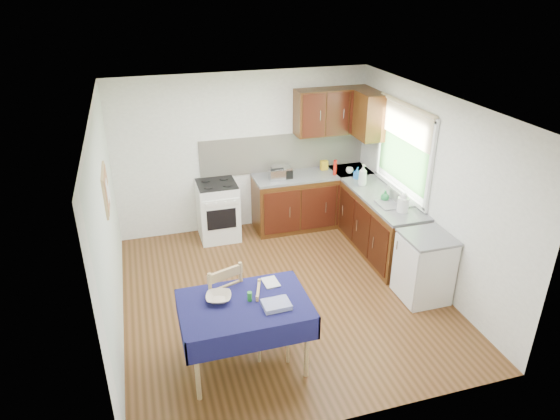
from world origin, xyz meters
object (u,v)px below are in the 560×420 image
object	(u,v)px
toaster	(277,175)
sandwich_press	(282,172)
chair_near	(270,319)
dish_rack	(395,202)
kettle	(403,203)
dining_table	(245,312)
chair_far	(220,300)

from	to	relation	value
toaster	sandwich_press	size ratio (longest dim) A/B	0.83
chair_near	dish_rack	size ratio (longest dim) A/B	1.81
toaster	kettle	size ratio (longest dim) A/B	0.92
dining_table	kettle	distance (m)	2.78
dining_table	chair_far	world-z (taller)	chair_far
chair_near	toaster	size ratio (longest dim) A/B	3.49
chair_far	kettle	xyz separation A→B (m)	(2.63, 0.79, 0.48)
chair_near	sandwich_press	bearing A→B (deg)	-1.09
toaster	kettle	xyz separation A→B (m)	(1.29, -1.56, 0.03)
sandwich_press	chair_far	bearing A→B (deg)	-118.88
dish_rack	sandwich_press	bearing A→B (deg)	106.07
toaster	sandwich_press	world-z (taller)	toaster
dining_table	kettle	xyz separation A→B (m)	(2.46, 1.26, 0.33)
chair_near	kettle	size ratio (longest dim) A/B	3.21
chair_far	sandwich_press	distance (m)	2.87
kettle	sandwich_press	bearing A→B (deg)	125.79
dish_rack	kettle	size ratio (longest dim) A/B	1.77
dining_table	kettle	size ratio (longest dim) A/B	4.94
sandwich_press	kettle	distance (m)	2.04
sandwich_press	dish_rack	bearing A→B (deg)	-47.92
chair_near	toaster	bearing A→B (deg)	0.23
dining_table	kettle	bearing A→B (deg)	22.13
toaster	dish_rack	size ratio (longest dim) A/B	0.52
toaster	dish_rack	xyz separation A→B (m)	(1.31, -1.32, -0.06)
chair_near	dish_rack	distance (m)	2.63
dining_table	chair_near	world-z (taller)	chair_near
sandwich_press	dining_table	bearing A→B (deg)	-111.91
dining_table	sandwich_press	size ratio (longest dim) A/B	4.46
sandwich_press	dish_rack	size ratio (longest dim) A/B	0.62
chair_far	dish_rack	xyz separation A→B (m)	(2.64, 1.03, 0.38)
chair_near	sandwich_press	world-z (taller)	sandwich_press
dining_table	toaster	bearing A→B (deg)	62.53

